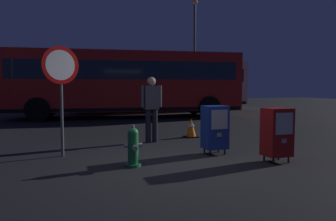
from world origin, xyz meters
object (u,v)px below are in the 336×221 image
at_px(newspaper_box_secondary, 277,132).
at_px(stop_sign, 61,78).
at_px(bus_near, 126,81).
at_px(traffic_cone, 191,128).
at_px(bus_far, 162,82).
at_px(pedestrian, 151,105).
at_px(fire_hydrant, 133,147).
at_px(street_light_near_left, 195,46).
at_px(newspaper_box_primary, 215,127).

relative_size(newspaper_box_secondary, stop_sign, 0.46).
bearing_deg(bus_near, traffic_cone, -77.38).
xyz_separation_m(bus_near, bus_far, (2.87, 3.50, 0.00)).
relative_size(newspaper_box_secondary, pedestrian, 0.61).
height_order(newspaper_box_secondary, traffic_cone, newspaper_box_secondary).
bearing_deg(stop_sign, newspaper_box_secondary, -25.08).
height_order(fire_hydrant, bus_near, bus_near).
height_order(fire_hydrant, street_light_near_left, street_light_near_left).
xyz_separation_m(fire_hydrant, traffic_cone, (2.26, 2.72, -0.09)).
distance_m(bus_far, street_light_near_left, 2.89).
bearing_deg(stop_sign, bus_far, 63.29).
height_order(traffic_cone, street_light_near_left, street_light_near_left).
distance_m(traffic_cone, street_light_near_left, 10.07).
bearing_deg(newspaper_box_primary, stop_sign, 165.78).
bearing_deg(bus_near, street_light_near_left, 33.70).
distance_m(stop_sign, bus_far, 12.76).
relative_size(fire_hydrant, newspaper_box_primary, 0.73).
height_order(newspaper_box_primary, newspaper_box_secondary, same).
bearing_deg(bus_near, newspaper_box_primary, -81.38).
relative_size(stop_sign, traffic_cone, 4.21).
xyz_separation_m(newspaper_box_secondary, traffic_cone, (-0.37, 3.25, -0.31)).
height_order(stop_sign, pedestrian, stop_sign).
relative_size(newspaper_box_secondary, street_light_near_left, 0.16).
height_order(pedestrian, bus_far, bus_far).
height_order(newspaper_box_secondary, stop_sign, stop_sign).
xyz_separation_m(stop_sign, bus_far, (5.74, 11.40, 0.11)).
xyz_separation_m(newspaper_box_secondary, pedestrian, (-1.65, 2.82, 0.38)).
bearing_deg(newspaper_box_secondary, bus_near, 95.66).
distance_m(traffic_cone, bus_near, 6.63).
bearing_deg(bus_near, bus_far, 58.05).
distance_m(stop_sign, bus_near, 8.40).
xyz_separation_m(newspaper_box_primary, traffic_cone, (0.40, 2.23, -0.31)).
height_order(newspaper_box_primary, bus_far, bus_far).
distance_m(newspaper_box_primary, stop_sign, 3.31).
bearing_deg(bus_far, traffic_cone, -105.02).
xyz_separation_m(newspaper_box_primary, bus_near, (-0.18, 8.67, 1.14)).
xyz_separation_m(traffic_cone, street_light_near_left, (3.84, 8.63, 3.49)).
bearing_deg(traffic_cone, street_light_near_left, 65.99).
distance_m(pedestrian, bus_far, 10.99).
xyz_separation_m(bus_far, street_light_near_left, (1.56, -1.31, 2.05)).
relative_size(newspaper_box_secondary, bus_far, 0.10).
xyz_separation_m(fire_hydrant, newspaper_box_primary, (1.86, 0.49, 0.22)).
height_order(newspaper_box_secondary, pedestrian, pedestrian).
height_order(fire_hydrant, pedestrian, pedestrian).
height_order(newspaper_box_secondary, street_light_near_left, street_light_near_left).
bearing_deg(bus_near, pedestrian, -88.36).
relative_size(newspaper_box_secondary, bus_near, 0.10).
height_order(stop_sign, street_light_near_left, street_light_near_left).
height_order(bus_far, street_light_near_left, street_light_near_left).
relative_size(bus_near, street_light_near_left, 1.67).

